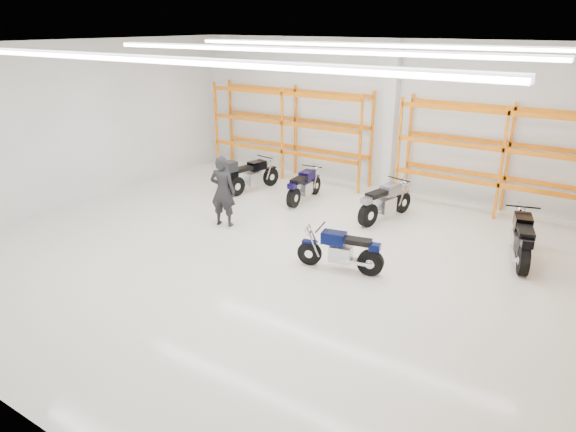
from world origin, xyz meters
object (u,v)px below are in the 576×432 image
Objects in this scene: motorcycle_back_c at (384,203)px; motorcycle_back_d at (522,240)px; motorcycle_main at (344,252)px; structural_column at (391,118)px; motorcycle_back_b at (303,187)px; standing_man at (223,191)px; motorcycle_back_a at (249,175)px.

motorcycle_back_d is (3.50, -0.68, 0.02)m from motorcycle_back_c.
motorcycle_main is at bearing -140.08° from motorcycle_back_d.
structural_column reaches higher than motorcycle_back_c.
structural_column reaches higher than motorcycle_main.
motorcycle_back_b is (-3.05, 3.33, 0.01)m from motorcycle_main.
motorcycle_back_c is at bearing -2.86° from motorcycle_back_b.
motorcycle_back_c is 3.57m from motorcycle_back_d.
motorcycle_back_c is at bearing 98.66° from motorcycle_main.
motorcycle_main is 3.86m from standing_man.
motorcycle_back_c is at bearing 169.05° from motorcycle_back_d.
motorcycle_main is 3.24m from motorcycle_back_c.
motorcycle_back_d is 0.48× the size of structural_column.
motorcycle_back_a is at bearing -179.84° from motorcycle_back_c.
standing_man reaches higher than motorcycle_back_b.
motorcycle_main is at bearing -32.95° from motorcycle_back_a.
motorcycle_main is 0.88× the size of motorcycle_back_a.
motorcycle_back_a is at bearing -175.70° from motorcycle_back_b.
motorcycle_back_c is (2.56, -0.13, 0.04)m from motorcycle_back_b.
motorcycle_main is 1.01× the size of standing_man.
motorcycle_back_a is at bearing -81.57° from standing_man.
structural_column is (3.48, 2.46, 1.73)m from motorcycle_back_a.
standing_man is at bearing -114.96° from structural_column.
motorcycle_back_b is at bearing 172.43° from motorcycle_back_d.
motorcycle_back_c is (-0.49, 3.20, 0.05)m from motorcycle_main.
motorcycle_back_a is 0.99× the size of motorcycle_back_d.
structural_column is at bearing 55.22° from motorcycle_back_b.
motorcycle_back_c is 0.97× the size of motorcycle_back_d.
motorcycle_back_c is at bearing -157.50° from standing_man.
standing_man is 5.70m from structural_column.
motorcycle_back_d is at bearing 39.92° from motorcycle_main.
motorcycle_back_d reaches higher than motorcycle_back_b.
standing_man is at bearing -164.39° from motorcycle_back_d.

